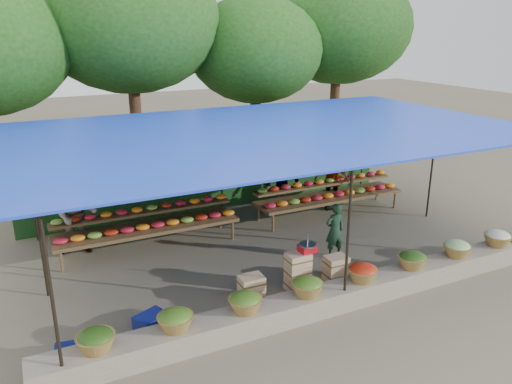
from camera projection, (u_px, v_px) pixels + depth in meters
name	position (u px, v px, depth m)	size (l,w,h in m)	color
ground	(270.00, 249.00, 11.56)	(60.00, 60.00, 0.00)	brown
stone_curb	(339.00, 296.00, 9.16)	(10.60, 0.55, 0.40)	#6E6458
stall_canopy	(270.00, 135.00, 10.78)	(10.80, 6.60, 2.82)	black
produce_baskets	(336.00, 279.00, 9.00)	(8.98, 0.58, 0.34)	brown
netting_backdrop	(218.00, 165.00, 13.86)	(10.60, 0.06, 2.50)	#1B4D1D
tree_row	(195.00, 33.00, 15.48)	(16.51, 5.50, 7.12)	#311B12
fruit_table_left	(147.00, 223.00, 11.49)	(4.21, 0.95, 0.93)	#442C1B
fruit_table_right	(329.00, 193.00, 13.57)	(4.21, 0.95, 0.93)	#442C1B
crate_counter	(296.00, 275.00, 9.69)	(2.36, 0.35, 0.77)	tan
weighing_scale	(307.00, 247.00, 9.61)	(0.34, 0.34, 0.36)	red
vendor_seated	(335.00, 231.00, 10.99)	(0.46, 0.30, 1.26)	#183420
customer_left	(76.00, 214.00, 11.07)	(0.91, 0.71, 1.88)	slate
customer_mid	(283.00, 177.00, 14.21)	(1.08, 0.62, 1.67)	slate
customer_right	(332.00, 180.00, 13.88)	(0.97, 0.41, 1.66)	slate
blue_crate_front	(73.00, 356.00, 7.57)	(0.52, 0.37, 0.31)	navy
blue_crate_back	(151.00, 323.00, 8.41)	(0.51, 0.37, 0.31)	navy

